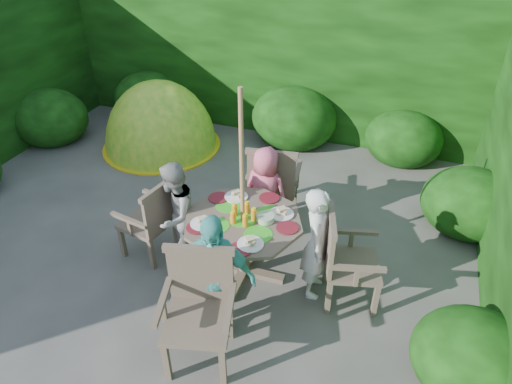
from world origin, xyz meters
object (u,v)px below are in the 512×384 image
(parasol_pole, at_px, (242,192))
(garden_chair_front, at_px, (199,306))
(garden_chair_left, at_px, (152,219))
(child_back, at_px, (266,192))
(dome_tent, at_px, (162,146))
(garden_chair_back, at_px, (273,182))
(child_front, at_px, (213,276))
(patio_table, at_px, (243,228))
(child_right, at_px, (317,243))
(child_left, at_px, (175,215))
(garden_chair_right, at_px, (345,259))

(parasol_pole, relative_size, garden_chair_front, 2.07)
(parasol_pole, distance_m, garden_chair_left, 1.24)
(child_back, distance_m, dome_tent, 2.94)
(parasol_pole, height_order, garden_chair_back, parasol_pole)
(child_back, bearing_deg, child_front, 100.14)
(garden_chair_left, bearing_deg, child_front, 65.85)
(parasol_pole, bearing_deg, child_back, 91.75)
(child_front, bearing_deg, patio_table, 82.44)
(garden_chair_back, distance_m, child_front, 1.89)
(child_right, distance_m, child_front, 1.13)
(garden_chair_front, xyz_separation_m, child_left, (-0.81, 1.06, 0.06))
(garden_chair_left, xyz_separation_m, child_front, (1.12, -0.75, 0.17))
(child_left, distance_m, dome_tent, 2.97)
(patio_table, relative_size, garden_chair_left, 1.39)
(garden_chair_right, relative_size, dome_tent, 0.45)
(child_back, bearing_deg, dome_tent, -24.77)
(dome_tent, bearing_deg, child_back, -22.81)
(parasol_pole, relative_size, garden_chair_right, 2.19)
(garden_chair_right, relative_size, garden_chair_front, 0.95)
(garden_chair_back, relative_size, child_front, 0.78)
(patio_table, distance_m, parasol_pole, 0.46)
(garden_chair_right, xyz_separation_m, child_left, (-1.89, -0.04, 0.09))
(patio_table, height_order, garden_chair_front, garden_chair_front)
(patio_table, height_order, child_front, child_front)
(parasol_pole, relative_size, garden_chair_left, 2.29)
(dome_tent, bearing_deg, patio_table, -33.87)
(child_right, bearing_deg, parasol_pole, 84.30)
(patio_table, xyz_separation_m, child_front, (0.02, -0.80, 0.04))
(parasol_pole, distance_m, garden_chair_right, 1.23)
(garden_chair_left, distance_m, child_back, 1.37)
(patio_table, height_order, dome_tent, dome_tent)
(child_front, bearing_deg, parasol_pole, 82.76)
(garden_chair_back, relative_size, child_back, 0.90)
(patio_table, height_order, child_back, child_back)
(patio_table, relative_size, child_left, 1.06)
(parasol_pole, xyz_separation_m, child_back, (-0.02, 0.80, -0.51))
(child_left, relative_size, child_front, 0.93)
(child_back, bearing_deg, garden_chair_front, 99.46)
(garden_chair_front, bearing_deg, garden_chair_left, 121.17)
(patio_table, relative_size, dome_tent, 0.60)
(garden_chair_left, bearing_deg, child_right, 101.89)
(garden_chair_left, bearing_deg, child_back, 138.07)
(patio_table, distance_m, garden_chair_back, 1.09)
(garden_chair_right, distance_m, child_front, 1.35)
(child_right, relative_size, child_front, 0.94)
(garden_chair_right, xyz_separation_m, child_back, (-1.12, 0.79, 0.05))
(patio_table, xyz_separation_m, parasol_pole, (-0.00, -0.00, 0.46))
(garden_chair_left, bearing_deg, parasol_pole, 102.26)
(child_right, bearing_deg, patio_table, 84.23)
(patio_table, distance_m, garden_chair_right, 1.09)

